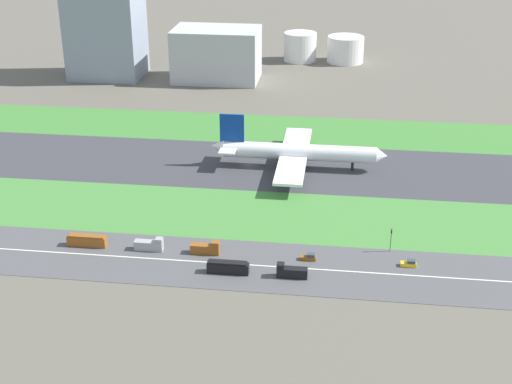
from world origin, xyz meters
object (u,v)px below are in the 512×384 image
Objects in this scene: bus_1 at (228,267)px; terminal_building at (105,23)px; fuel_tank_centre at (345,49)px; car_1 at (309,257)px; fuel_tank_west at (300,47)px; truck_0 at (150,245)px; airliner at (295,152)px; traffic_light at (391,239)px; truck_2 at (206,248)px; truck_1 at (291,272)px; bus_0 at (87,241)px; car_2 at (409,264)px; hangar_building at (217,54)px.

bus_1 is 215.85m from terminal_building.
terminal_building is 132.94m from fuel_tank_centre.
car_1 is 0.24× the size of fuel_tank_west.
truck_0 reaches higher than car_1.
airliner is 68.35m from traffic_light.
bus_1 is at bearing -21.94° from truck_0.
truck_2 is at bearing -51.04° from bus_1.
terminal_building is (-70.30, 182.00, 26.18)m from truck_0.
fuel_tank_west is at bearing 94.80° from car_1.
car_1 is 0.61× the size of traffic_light.
airliner reaches higher than truck_1.
terminal_building is (-95.12, 192.00, 26.03)m from bus_1.
terminal_building reaches higher than traffic_light.
terminal_building is 3.03× the size of fuel_tank_west.
bus_1 is 0.57× the size of fuel_tank_centre.
car_1 is at bearing -82.06° from airliner.
bus_0 is 2.64× the size of car_2.
terminal_building reaches higher than car_2.
car_2 is 57.98m from truck_2.
airliner is 1.50× the size of hangar_building.
bus_1 is 12.86m from truck_2.
fuel_tank_centre is (10.78, 237.00, 5.58)m from truck_1.
fuel_tank_west reaches higher than traffic_light.
car_1 is at bearing 0.00° from truck_0.
truck_1 is 27.45m from truck_2.
truck_0 is 0.46× the size of fuel_tank_west.
truck_0 and truck_2 have the same top height.
fuel_tank_west reaches higher than truck_1.
fuel_tank_west is (-9.58, 159.00, 1.72)m from airliner.
fuel_tank_west is (2.68, 237.00, 6.13)m from bus_1.
hangar_building is 2.13× the size of fuel_tank_centre.
fuel_tank_west is at bearing 180.00° from fuel_tank_centre.
car_1 is 0.10× the size of hangar_building.
terminal_building is 1.28× the size of hangar_building.
truck_1 is (-32.41, -10.00, 0.75)m from car_2.
truck_0 is at bearing -180.00° from car_2.
truck_2 is (-8.09, 10.00, -0.15)m from bus_1.
truck_2 is (16.74, 0.00, 0.00)m from truck_0.
traffic_light is 219.66m from fuel_tank_centre.
terminal_building is (-51.33, 182.00, 26.03)m from bus_0.
fuel_tank_west reaches higher than car_2.
hangar_building is at bearing 113.44° from airliner.
truck_0 is 16.74m from truck_2.
bus_0 is at bearing -129.50° from airliner.
airliner is at bearing -86.55° from fuel_tank_west.
bus_1 is 0.21× the size of terminal_building.
car_1 is at bearing -72.06° from hangar_building.
terminal_building is at bearing 105.75° from bus_0.
truck_0 is 228.75m from fuel_tank_west.
car_1 is at bearing -57.29° from terminal_building.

